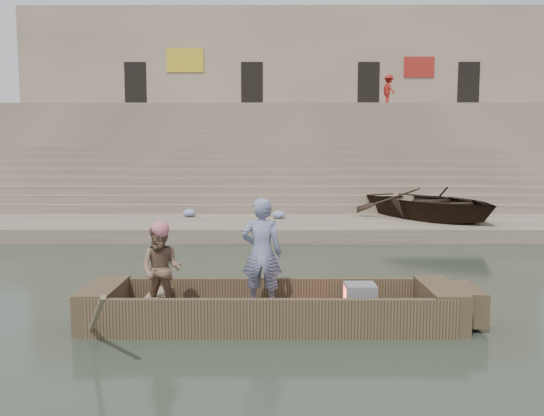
{
  "coord_description": "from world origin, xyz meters",
  "views": [
    {
      "loc": [
        -0.72,
        -9.0,
        2.62
      ],
      "look_at": [
        -0.75,
        2.46,
        1.4
      ],
      "focal_mm": 35.67,
      "sensor_mm": 36.0,
      "label": 1
    }
  ],
  "objects_px": {
    "pedestrian": "(389,90)",
    "rowing_man": "(161,270)",
    "main_rowboat": "(272,317)",
    "standing_man": "(262,253)",
    "television": "(359,297)",
    "beached_rowboat": "(431,203)"
  },
  "relations": [
    {
      "from": "pedestrian",
      "to": "rowing_man",
      "type": "bearing_deg",
      "value": 143.7
    },
    {
      "from": "main_rowboat",
      "to": "standing_man",
      "type": "distance_m",
      "value": 0.98
    },
    {
      "from": "standing_man",
      "to": "television",
      "type": "height_order",
      "value": "standing_man"
    },
    {
      "from": "rowing_man",
      "to": "pedestrian",
      "type": "bearing_deg",
      "value": 79.56
    },
    {
      "from": "main_rowboat",
      "to": "beached_rowboat",
      "type": "relative_size",
      "value": 0.99
    },
    {
      "from": "pedestrian",
      "to": "television",
      "type": "bearing_deg",
      "value": 150.4
    },
    {
      "from": "main_rowboat",
      "to": "television",
      "type": "relative_size",
      "value": 10.87
    },
    {
      "from": "rowing_man",
      "to": "television",
      "type": "distance_m",
      "value": 2.98
    },
    {
      "from": "television",
      "to": "beached_rowboat",
      "type": "bearing_deg",
      "value": 68.04
    },
    {
      "from": "standing_man",
      "to": "television",
      "type": "xyz_separation_m",
      "value": [
        1.48,
        -0.14,
        -0.65
      ]
    },
    {
      "from": "main_rowboat",
      "to": "standing_man",
      "type": "xyz_separation_m",
      "value": [
        -0.15,
        0.14,
        0.96
      ]
    },
    {
      "from": "main_rowboat",
      "to": "rowing_man",
      "type": "height_order",
      "value": "rowing_man"
    },
    {
      "from": "main_rowboat",
      "to": "rowing_man",
      "type": "bearing_deg",
      "value": -173.39
    },
    {
      "from": "rowing_man",
      "to": "beached_rowboat",
      "type": "relative_size",
      "value": 0.26
    },
    {
      "from": "rowing_man",
      "to": "television",
      "type": "xyz_separation_m",
      "value": [
        2.94,
        0.19,
        -0.46
      ]
    },
    {
      "from": "rowing_man",
      "to": "beached_rowboat",
      "type": "height_order",
      "value": "rowing_man"
    },
    {
      "from": "rowing_man",
      "to": "main_rowboat",
      "type": "bearing_deg",
      "value": 15.66
    },
    {
      "from": "rowing_man",
      "to": "beached_rowboat",
      "type": "distance_m",
      "value": 11.92
    },
    {
      "from": "beached_rowboat",
      "to": "television",
      "type": "bearing_deg",
      "value": -140.38
    },
    {
      "from": "television",
      "to": "rowing_man",
      "type": "bearing_deg",
      "value": -176.36
    },
    {
      "from": "rowing_man",
      "to": "pedestrian",
      "type": "height_order",
      "value": "pedestrian"
    },
    {
      "from": "television",
      "to": "beached_rowboat",
      "type": "relative_size",
      "value": 0.09
    }
  ]
}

